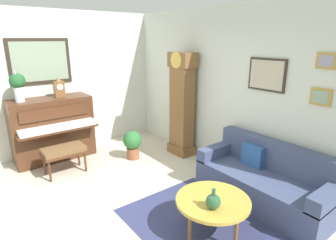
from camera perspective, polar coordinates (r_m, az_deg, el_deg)
The scene contains 13 objects.
ground_plane at distance 4.09m, azimuth -12.63°, elevation -18.49°, with size 6.40×6.00×0.10m, color beige.
wall_left at distance 5.91m, azimuth -24.56°, elevation 6.71°, with size 0.13×4.90×2.80m.
wall_back at distance 4.90m, azimuth 12.57°, elevation 6.01°, with size 5.30×0.13×2.80m.
area_rug at distance 3.72m, azimuth 7.98°, elevation -21.19°, with size 2.10×1.50×0.01m, color navy.
piano at distance 5.73m, azimuth -22.64°, elevation -1.64°, with size 0.87×1.44×1.19m.
piano_bench at distance 5.08m, azimuth -20.71°, elevation -6.08°, with size 0.42×0.70×0.48m.
grandfather_clock at distance 5.43m, azimuth 2.85°, elevation 2.64°, with size 0.52×0.34×2.03m.
couch at distance 4.28m, azimuth 19.38°, elevation -11.68°, with size 1.90×0.80×0.84m.
coffee_table at distance 3.43m, azimuth 9.24°, elevation -16.27°, with size 0.88×0.88×0.45m.
mantel_clock at distance 5.61m, azimuth -21.54°, elevation 6.14°, with size 0.13×0.18×0.38m.
flower_vase at distance 5.44m, azimuth -28.59°, elevation 6.53°, with size 0.26×0.26×0.58m.
green_jug at distance 3.22m, azimuth 9.30°, elevation -16.23°, with size 0.17×0.17×0.24m.
potted_plant at distance 5.40m, azimuth -7.33°, elevation -4.71°, with size 0.36×0.36×0.56m.
Camera 1 is at (3.09, -1.32, 2.27)m, focal length 29.56 mm.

